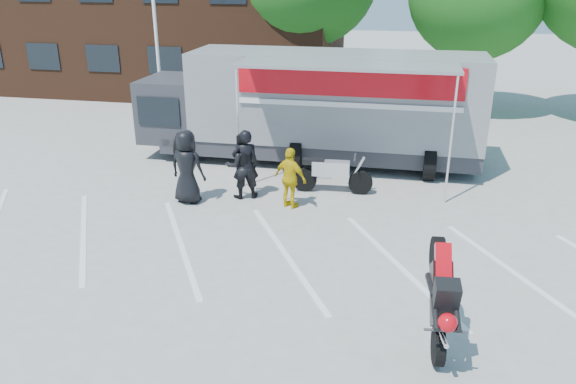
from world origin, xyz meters
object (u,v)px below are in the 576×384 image
(spectator_leather_a, at_px, (187,167))
(spectator_leather_c, at_px, (242,166))
(transporter_truck, at_px, (318,161))
(stunt_bike_rider, at_px, (431,339))
(parked_motorcycle, at_px, (332,192))
(spectator_hivis, at_px, (290,178))
(spectator_leather_b, at_px, (245,165))

(spectator_leather_a, distance_m, spectator_leather_c, 1.43)
(transporter_truck, xyz_separation_m, stunt_bike_rider, (3.29, -8.86, 0.00))
(transporter_truck, distance_m, parked_motorcycle, 2.75)
(stunt_bike_rider, distance_m, spectator_hivis, 6.09)
(parked_motorcycle, bearing_deg, spectator_hivis, 140.51)
(transporter_truck, bearing_deg, spectator_hivis, -91.67)
(spectator_leather_c, bearing_deg, stunt_bike_rider, 108.70)
(transporter_truck, distance_m, stunt_bike_rider, 9.45)
(parked_motorcycle, relative_size, stunt_bike_rider, 1.12)
(parked_motorcycle, relative_size, spectator_leather_c, 1.27)
(spectator_leather_a, height_order, spectator_leather_b, spectator_leather_a)
(transporter_truck, xyz_separation_m, spectator_hivis, (-0.11, -3.88, 0.80))
(stunt_bike_rider, relative_size, spectator_leather_c, 1.13)
(parked_motorcycle, distance_m, stunt_bike_rider, 6.71)
(stunt_bike_rider, bearing_deg, transporter_truck, 105.17)
(parked_motorcycle, xyz_separation_m, stunt_bike_rider, (2.49, -6.24, 0.00))
(transporter_truck, distance_m, spectator_hivis, 3.96)
(spectator_leather_b, bearing_deg, spectator_hivis, 141.17)
(spectator_leather_c, xyz_separation_m, spectator_hivis, (1.41, -0.44, -0.08))
(parked_motorcycle, height_order, spectator_leather_b, spectator_leather_b)
(spectator_hivis, bearing_deg, spectator_leather_a, 28.08)
(parked_motorcycle, bearing_deg, spectator_leather_a, 108.33)
(spectator_leather_c, bearing_deg, spectator_leather_a, 2.74)
(spectator_leather_a, height_order, spectator_hivis, spectator_leather_a)
(parked_motorcycle, height_order, spectator_leather_c, spectator_leather_c)
(stunt_bike_rider, height_order, spectator_hivis, spectator_hivis)
(parked_motorcycle, bearing_deg, stunt_bike_rider, -161.50)
(stunt_bike_rider, xyz_separation_m, spectator_hivis, (-3.41, 4.98, 0.80))
(transporter_truck, height_order, spectator_leather_a, spectator_leather_a)
(parked_motorcycle, distance_m, spectator_leather_b, 2.56)
(parked_motorcycle, bearing_deg, spectator_leather_c, 105.96)
(spectator_leather_c, bearing_deg, parked_motorcycle, 176.26)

